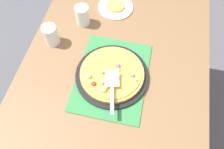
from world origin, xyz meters
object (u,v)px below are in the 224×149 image
Objects in this scene: pizza_pan at (112,75)px; cup_near at (51,35)px; served_slice_right at (116,6)px; cup_far at (82,15)px; pizza_server at (112,87)px; plate_far_right at (116,7)px; pizza at (112,73)px.

cup_near reaches higher than pizza_pan.
cup_far is at bearing 134.92° from served_slice_right.
served_slice_right is at bearing -40.57° from cup_near.
served_slice_right is at bearing 10.18° from pizza_server.
pizza_pan is 0.50m from plate_far_right.
plate_far_right is (0.50, 0.08, -0.03)m from pizza.
cup_far is at bearing 32.42° from pizza_server.
plate_far_right is (0.49, 0.09, -0.01)m from pizza_pan.
pizza_pan is 0.02m from pizza.
pizza_server is at bearing -147.58° from cup_far.
served_slice_right is 0.92× the size of cup_far.
cup_near is 0.51× the size of pizza_server.
served_slice_right is 0.24m from cup_far.
pizza is 1.50× the size of plate_far_right.
pizza is 1.41× the size of pizza_server.
plate_far_right is 1.83× the size of cup_near.
cup_near is (0.15, 0.38, 0.03)m from pizza.
pizza_pan is at bearing 12.30° from pizza_server.
pizza_pan is 0.41m from cup_near.
served_slice_right reaches higher than pizza_pan.
pizza_pan is 0.42m from cup_far.
pizza is 0.50m from plate_far_right.
cup_far is (0.33, 0.25, 0.05)m from pizza_pan.
cup_near is at bearing 139.43° from plate_far_right.
pizza is 2.75× the size of cup_near.
pizza_server is (-0.59, -0.11, 0.05)m from served_slice_right.
cup_near is (-0.34, 0.29, 0.04)m from served_slice_right.
served_slice_right is at bearing 9.66° from pizza.
cup_near is (0.15, 0.38, 0.05)m from pizza_pan.
pizza is at bearing 12.95° from pizza_server.
cup_far is (-0.16, 0.16, 0.06)m from plate_far_right.
pizza_server reaches higher than pizza.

